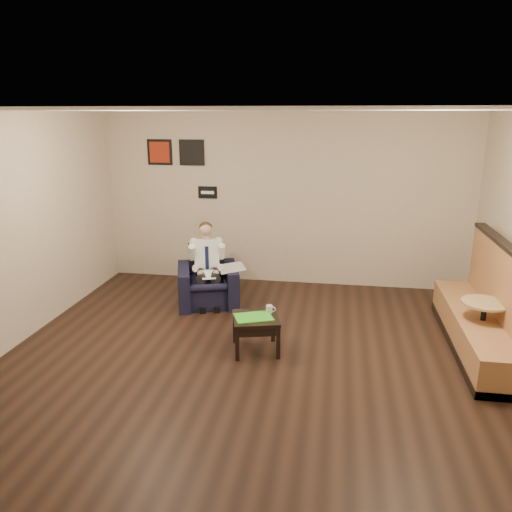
% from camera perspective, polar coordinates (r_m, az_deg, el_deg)
% --- Properties ---
extents(ground, '(6.00, 6.00, 0.00)m').
position_cam_1_polar(ground, '(5.83, -0.13, -12.37)').
color(ground, black).
rests_on(ground, ground).
extents(wall_back, '(6.00, 0.02, 2.80)m').
position_cam_1_polar(wall_back, '(8.22, 3.35, 6.37)').
color(wall_back, beige).
rests_on(wall_back, ground).
extents(wall_front, '(6.00, 0.02, 2.80)m').
position_cam_1_polar(wall_front, '(2.62, -11.53, -15.97)').
color(wall_front, beige).
rests_on(wall_front, ground).
extents(wall_left, '(0.02, 6.00, 2.80)m').
position_cam_1_polar(wall_left, '(6.51, -27.21, 2.04)').
color(wall_left, beige).
rests_on(wall_left, ground).
extents(ceiling, '(6.00, 6.00, 0.02)m').
position_cam_1_polar(ceiling, '(5.13, -0.15, 16.32)').
color(ceiling, white).
rests_on(ceiling, wall_back).
extents(seating_sign, '(0.32, 0.02, 0.20)m').
position_cam_1_polar(seating_sign, '(8.42, -5.55, 7.25)').
color(seating_sign, black).
rests_on(seating_sign, wall_back).
extents(art_print_left, '(0.42, 0.03, 0.42)m').
position_cam_1_polar(art_print_left, '(8.59, -10.94, 11.58)').
color(art_print_left, '#A62A14').
rests_on(art_print_left, wall_back).
extents(art_print_right, '(0.42, 0.03, 0.42)m').
position_cam_1_polar(art_print_right, '(8.42, -7.35, 11.64)').
color(art_print_right, black).
rests_on(art_print_right, wall_back).
extents(armchair, '(1.09, 1.09, 0.84)m').
position_cam_1_polar(armchair, '(7.49, -5.54, -2.35)').
color(armchair, black).
rests_on(armchair, ground).
extents(seated_man, '(0.77, 0.95, 1.16)m').
position_cam_1_polar(seated_man, '(7.34, -5.54, -1.46)').
color(seated_man, white).
rests_on(seated_man, armchair).
extents(lap_papers, '(0.28, 0.33, 0.01)m').
position_cam_1_polar(lap_papers, '(7.27, -5.49, -2.13)').
color(lap_papers, white).
rests_on(lap_papers, seated_man).
extents(newspaper, '(0.50, 0.56, 0.01)m').
position_cam_1_polar(newspaper, '(7.38, -2.80, -1.34)').
color(newspaper, silver).
rests_on(newspaper, armchair).
extents(side_table, '(0.65, 0.65, 0.44)m').
position_cam_1_polar(side_table, '(6.07, -0.02, -8.87)').
color(side_table, black).
rests_on(side_table, ground).
extents(green_folder, '(0.52, 0.46, 0.01)m').
position_cam_1_polar(green_folder, '(5.96, -0.29, -6.99)').
color(green_folder, '#41D72B').
rests_on(green_folder, side_table).
extents(coffee_mug, '(0.10, 0.10, 0.09)m').
position_cam_1_polar(coffee_mug, '(6.09, 1.52, -6.07)').
color(coffee_mug, white).
rests_on(coffee_mug, side_table).
extents(smartphone, '(0.14, 0.08, 0.01)m').
position_cam_1_polar(smartphone, '(6.13, 0.30, -6.34)').
color(smartphone, black).
rests_on(smartphone, side_table).
extents(banquette, '(0.60, 2.51, 1.28)m').
position_cam_1_polar(banquette, '(6.57, 24.25, -4.40)').
color(banquette, '#A66D40').
rests_on(banquette, ground).
extents(cafe_table, '(0.68, 0.68, 0.66)m').
position_cam_1_polar(cafe_table, '(6.52, 24.40, -7.50)').
color(cafe_table, tan).
rests_on(cafe_table, ground).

